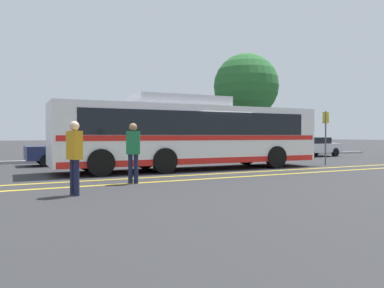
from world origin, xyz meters
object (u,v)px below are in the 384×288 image
at_px(transit_bus, 192,133).
at_px(pedestrian_1, 133,149).
at_px(tree_0, 246,86).
at_px(parked_car_1, 73,150).
at_px(bus_stop_sign, 326,131).
at_px(parked_car_2, 172,149).
at_px(parked_car_3, 245,147).
at_px(parked_car_4, 313,147).
at_px(pedestrian_0, 74,153).

distance_m(transit_bus, pedestrian_1, 5.20).
bearing_deg(tree_0, parked_car_1, -161.12).
distance_m(bus_stop_sign, tree_0, 11.74).
relative_size(parked_car_2, parked_car_3, 0.95).
bearing_deg(parked_car_3, pedestrian_1, -53.82).
bearing_deg(pedestrian_1, tree_0, 65.13).
bearing_deg(parked_car_2, parked_car_3, 91.41).
height_order(transit_bus, pedestrian_1, transit_bus).
distance_m(parked_car_2, parked_car_4, 10.82).
xyz_separation_m(parked_car_1, bus_stop_sign, (11.21, -5.98, 0.93)).
height_order(parked_car_1, parked_car_4, parked_car_1).
height_order(transit_bus, pedestrian_0, transit_bus).
xyz_separation_m(pedestrian_1, tree_0, (13.68, 13.29, 4.30)).
relative_size(parked_car_4, bus_stop_sign, 1.54).
height_order(transit_bus, bus_stop_sign, transit_bus).
distance_m(pedestrian_0, tree_0, 22.04).
xyz_separation_m(parked_car_4, bus_stop_sign, (-5.21, -5.99, 1.00)).
height_order(pedestrian_0, tree_0, tree_0).
bearing_deg(parked_car_2, tree_0, 119.05).
xyz_separation_m(pedestrian_0, tree_0, (15.70, 14.86, 4.32)).
bearing_deg(parked_car_1, transit_bus, 38.36).
relative_size(transit_bus, bus_stop_sign, 4.49).
bearing_deg(pedestrian_1, parked_car_2, 80.19).
bearing_deg(pedestrian_1, transit_bus, 63.43).
bearing_deg(parked_car_3, pedestrian_0, -54.19).
distance_m(parked_car_4, tree_0, 7.11).
distance_m(parked_car_2, bus_stop_sign, 8.50).
xyz_separation_m(transit_bus, parked_car_4, (12.25, 5.00, -0.88)).
relative_size(pedestrian_0, tree_0, 0.23).
height_order(parked_car_1, parked_car_2, parked_car_1).
bearing_deg(bus_stop_sign, parked_car_1, -116.80).
height_order(parked_car_3, pedestrian_0, pedestrian_0).
bearing_deg(tree_0, transit_bus, -135.21).
xyz_separation_m(pedestrian_0, pedestrian_1, (2.02, 1.57, 0.02)).
bearing_deg(parked_car_3, parked_car_2, -93.77).
relative_size(parked_car_2, pedestrian_1, 2.28).
distance_m(transit_bus, bus_stop_sign, 7.11).
bearing_deg(parked_car_4, bus_stop_sign, 135.25).
relative_size(parked_car_1, bus_stop_sign, 1.68).
bearing_deg(pedestrian_0, parked_car_4, 98.57).
distance_m(transit_bus, parked_car_1, 6.56).
bearing_deg(parked_car_2, pedestrian_0, -33.86).
bearing_deg(parked_car_1, pedestrian_0, -10.95).
xyz_separation_m(parked_car_3, pedestrian_0, (-12.48, -10.41, 0.34)).
relative_size(parked_car_2, parked_car_4, 1.01).
bearing_deg(pedestrian_0, parked_car_3, 109.33).
distance_m(parked_car_4, bus_stop_sign, 8.00).
distance_m(parked_car_2, parked_car_3, 5.20).
distance_m(parked_car_1, parked_car_3, 10.82).
bearing_deg(parked_car_2, parked_car_1, -85.44).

